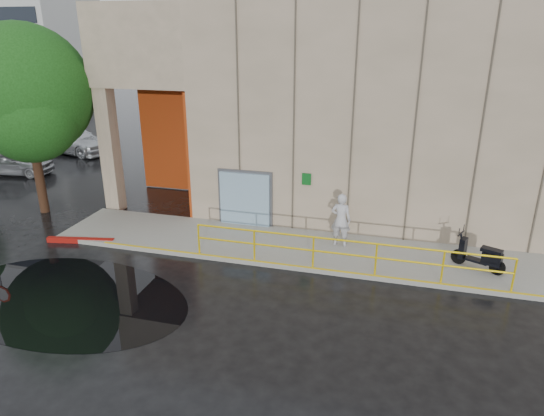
% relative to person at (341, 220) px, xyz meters
% --- Properties ---
extents(ground, '(120.00, 120.00, 0.00)m').
position_rel_person_xyz_m(ground, '(-3.89, -4.97, -1.08)').
color(ground, black).
rests_on(ground, ground).
extents(sidewalk, '(20.00, 3.00, 0.15)m').
position_rel_person_xyz_m(sidewalk, '(0.11, -0.47, -1.00)').
color(sidewalk, gray).
rests_on(sidewalk, ground).
extents(building, '(20.00, 10.17, 8.00)m').
position_rel_person_xyz_m(building, '(1.21, 6.01, 3.13)').
color(building, gray).
rests_on(building, ground).
extents(guardrail, '(9.56, 0.06, 1.03)m').
position_rel_person_xyz_m(guardrail, '(0.36, -1.82, -0.40)').
color(guardrail, yellow).
rests_on(guardrail, sidewalk).
extents(distant_building, '(12.00, 8.08, 15.00)m').
position_rel_person_xyz_m(distant_building, '(-31.89, 23.00, 6.43)').
color(distant_building, '#B3B3AE').
rests_on(distant_building, ground).
extents(person, '(0.71, 0.50, 1.85)m').
position_rel_person_xyz_m(person, '(0.00, 0.00, 0.00)').
color(person, '#BBBABF').
rests_on(person, sidewalk).
extents(scooter, '(1.66, 1.13, 1.26)m').
position_rel_person_xyz_m(scooter, '(4.34, -0.67, -0.20)').
color(scooter, black).
rests_on(scooter, sidewalk).
extents(red_curb, '(2.39, 0.62, 0.18)m').
position_rel_person_xyz_m(red_curb, '(-8.89, -1.87, -0.99)').
color(red_curb, maroon).
rests_on(red_curb, ground).
extents(puddle, '(7.83, 5.37, 0.01)m').
position_rel_person_xyz_m(puddle, '(-6.95, -5.21, -1.07)').
color(puddle, black).
rests_on(puddle, ground).
extents(car_a, '(4.06, 2.07, 1.32)m').
position_rel_person_xyz_m(car_a, '(-17.35, 4.63, -0.41)').
color(car_a, '#A1A4A8').
rests_on(car_a, ground).
extents(car_c, '(5.54, 3.08, 1.52)m').
position_rel_person_xyz_m(car_c, '(-17.35, 9.37, -0.32)').
color(car_c, silver).
rests_on(car_c, ground).
extents(tree_near, '(5.07, 5.07, 7.39)m').
position_rel_person_xyz_m(tree_near, '(-12.06, 0.27, 3.58)').
color(tree_near, '#321C10').
rests_on(tree_near, ground).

